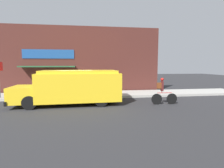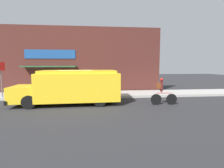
{
  "view_description": "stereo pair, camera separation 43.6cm",
  "coord_description": "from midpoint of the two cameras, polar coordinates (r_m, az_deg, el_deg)",
  "views": [
    {
      "loc": [
        0.83,
        -12.67,
        2.45
      ],
      "look_at": [
        2.63,
        -0.2,
        1.1
      ],
      "focal_mm": 28.0,
      "sensor_mm": 36.0,
      "label": 1
    },
    {
      "loc": [
        1.26,
        -12.73,
        2.45
      ],
      "look_at": [
        2.63,
        -0.2,
        1.1
      ],
      "focal_mm": 28.0,
      "sensor_mm": 36.0,
      "label": 2
    }
  ],
  "objects": [
    {
      "name": "cyclist",
      "position": [
        11.33,
        15.19,
        -2.51
      ],
      "size": [
        1.68,
        0.2,
        1.68
      ],
      "rotation": [
        0.0,
        0.0,
        -0.03
      ],
      "color": "black",
      "rests_on": "ground_plane"
    },
    {
      "name": "sidewalk",
      "position": [
        14.31,
        -12.3,
        -3.53
      ],
      "size": [
        28.0,
        2.75,
        0.18
      ],
      "color": "#ADAAA3",
      "rests_on": "ground_plane"
    },
    {
      "name": "school_bus",
      "position": [
        11.25,
        -13.77,
        -0.87
      ],
      "size": [
        6.56,
        2.78,
        2.14
      ],
      "rotation": [
        0.0,
        0.0,
        0.03
      ],
      "color": "yellow",
      "rests_on": "ground_plane"
    },
    {
      "name": "ground_plane",
      "position": [
        12.97,
        -12.72,
        -4.92
      ],
      "size": [
        70.0,
        70.0,
        0.0
      ],
      "primitive_type": "plane",
      "color": "#2B2B2D"
    },
    {
      "name": "storefront",
      "position": [
        15.68,
        -12.44,
        7.61
      ],
      "size": [
        14.73,
        1.12,
        5.82
      ],
      "color": "#4C231E",
      "rests_on": "ground_plane"
    },
    {
      "name": "trash_bin",
      "position": [
        15.02,
        -2.15,
        -1.01
      ],
      "size": [
        0.47,
        0.47,
        0.82
      ],
      "color": "#2D5138",
      "rests_on": "sidewalk"
    }
  ]
}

